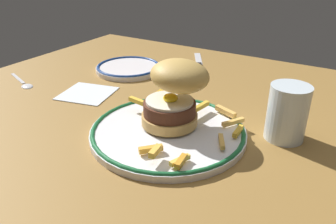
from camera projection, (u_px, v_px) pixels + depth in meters
ground_plane at (162, 134)px, 64.28cm from camera, size 111.48×102.20×4.00cm
dinner_plate at (168, 131)px, 59.71cm from camera, size 27.55×27.55×1.60cm
burger at (175, 92)px, 58.59cm from camera, size 14.21×14.05×11.80cm
fries_pile at (188, 120)px, 59.83cm from camera, size 22.26×22.51×2.76cm
water_glass at (287, 116)px, 57.46cm from camera, size 6.80×6.80×9.77cm
side_plate at (129, 68)px, 90.58cm from camera, size 17.37×17.37×1.60cm
knife at (199, 63)px, 96.00cm from camera, size 10.36×16.31×0.70cm
spoon at (25, 83)px, 81.55cm from camera, size 13.10×6.06×0.90cm
napkin at (87, 93)px, 76.70cm from camera, size 13.23×13.04×0.40cm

